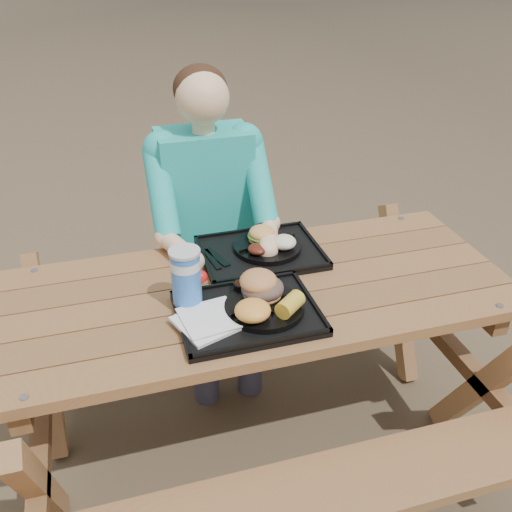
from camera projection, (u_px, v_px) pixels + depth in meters
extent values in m
plane|color=#999999|center=(256.00, 437.00, 2.38)|extent=(60.00, 60.00, 0.00)
cube|color=black|center=(248.00, 314.00, 1.85)|extent=(0.45, 0.35, 0.02)
cube|color=black|center=(261.00, 253.00, 2.18)|extent=(0.45, 0.35, 0.02)
cylinder|color=black|center=(264.00, 307.00, 1.84)|extent=(0.26, 0.26, 0.02)
cylinder|color=black|center=(267.00, 247.00, 2.18)|extent=(0.26, 0.26, 0.02)
cube|color=white|center=(208.00, 321.00, 1.78)|extent=(0.23, 0.23, 0.02)
cylinder|color=blue|center=(186.00, 279.00, 1.83)|extent=(0.10, 0.10, 0.19)
cylinder|color=black|center=(242.00, 287.00, 1.93)|extent=(0.06, 0.06, 0.03)
cylinder|color=yellow|center=(257.00, 283.00, 1.96)|extent=(0.05, 0.05, 0.03)
ellipsoid|color=#F5AA40|center=(253.00, 310.00, 1.76)|extent=(0.11, 0.11, 0.06)
cube|color=black|center=(217.00, 257.00, 2.13)|extent=(0.07, 0.15, 0.01)
ellipsoid|color=#521C10|center=(258.00, 249.00, 2.11)|extent=(0.08, 0.08, 0.03)
ellipsoid|color=#F4EBCE|center=(284.00, 242.00, 2.14)|extent=(0.09, 0.09, 0.05)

